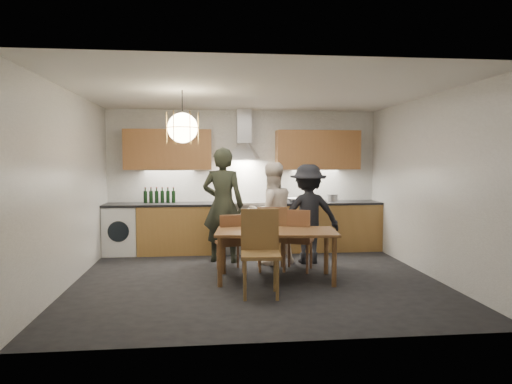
{
  "coord_description": "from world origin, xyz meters",
  "views": [
    {
      "loc": [
        -0.68,
        -6.29,
        1.67
      ],
      "look_at": [
        0.04,
        0.4,
        1.2
      ],
      "focal_mm": 32.0,
      "sensor_mm": 36.0,
      "label": 1
    }
  ],
  "objects": [
    {
      "name": "stock_pot",
      "position": [
        1.63,
        1.94,
        0.97
      ],
      "size": [
        0.23,
        0.23,
        0.13
      ],
      "primitive_type": "cylinder",
      "rotation": [
        0.0,
        0.0,
        0.28
      ],
      "color": "#ADADB1",
      "rests_on": "counter_run"
    },
    {
      "name": "wine_bottles",
      "position": [
        -1.54,
        2.04,
        1.04
      ],
      "size": [
        0.57,
        0.07,
        0.28
      ],
      "color": "black",
      "rests_on": "counter_run"
    },
    {
      "name": "room_shell",
      "position": [
        0.0,
        0.0,
        1.71
      ],
      "size": [
        5.02,
        4.52,
        2.61
      ],
      "color": "white",
      "rests_on": "ground"
    },
    {
      "name": "person_mid",
      "position": [
        0.34,
        0.94,
        0.82
      ],
      "size": [
        0.92,
        0.8,
        1.63
      ],
      "primitive_type": "imported",
      "rotation": [
        0.0,
        0.0,
        3.39
      ],
      "color": "white",
      "rests_on": "ground"
    },
    {
      "name": "wall_fixtures",
      "position": [
        0.0,
        2.07,
        1.87
      ],
      "size": [
        4.3,
        0.54,
        1.1
      ],
      "color": "#BD7F48",
      "rests_on": "ground"
    },
    {
      "name": "person_left",
      "position": [
        -0.43,
        1.15,
        0.94
      ],
      "size": [
        0.78,
        0.61,
        1.88
      ],
      "primitive_type": "imported",
      "rotation": [
        0.0,
        0.0,
        2.88
      ],
      "color": "black",
      "rests_on": "ground"
    },
    {
      "name": "pendant_lamp",
      "position": [
        -1.0,
        -0.1,
        2.1
      ],
      "size": [
        0.43,
        0.43,
        0.7
      ],
      "color": "black",
      "rests_on": "ground"
    },
    {
      "name": "chair_back_left",
      "position": [
        -0.32,
        0.42,
        0.5
      ],
      "size": [
        0.46,
        0.46,
        0.87
      ],
      "rotation": [
        0.0,
        0.0,
        3.33
      ],
      "color": "brown",
      "rests_on": "ground"
    },
    {
      "name": "counter_run",
      "position": [
        0.02,
        1.95,
        0.45
      ],
      "size": [
        5.0,
        0.62,
        0.9
      ],
      "color": "#BB8A48",
      "rests_on": "ground"
    },
    {
      "name": "mixing_bowl",
      "position": [
        0.93,
        1.95,
        0.94
      ],
      "size": [
        0.39,
        0.39,
        0.08
      ],
      "primitive_type": "imported",
      "rotation": [
        0.0,
        0.0,
        0.25
      ],
      "color": "#AFAEB2",
      "rests_on": "counter_run"
    },
    {
      "name": "chair_back_right",
      "position": [
        0.65,
        0.35,
        0.54
      ],
      "size": [
        0.56,
        0.56,
        0.94
      ],
      "rotation": [
        0.0,
        0.0,
        2.75
      ],
      "color": "brown",
      "rests_on": "ground"
    },
    {
      "name": "person_right",
      "position": [
        0.95,
        0.93,
        0.8
      ],
      "size": [
        1.04,
        0.6,
        1.6
      ],
      "primitive_type": "imported",
      "rotation": [
        0.0,
        0.0,
        3.15
      ],
      "color": "black",
      "rests_on": "ground"
    },
    {
      "name": "dining_table",
      "position": [
        0.27,
        -0.09,
        0.62
      ],
      "size": [
        1.73,
        1.0,
        0.7
      ],
      "rotation": [
        0.0,
        0.0,
        -0.1
      ],
      "color": "brown",
      "rests_on": "ground"
    },
    {
      "name": "range_stove",
      "position": [
        0.0,
        1.94,
        0.44
      ],
      "size": [
        0.9,
        0.6,
        0.92
      ],
      "color": "silver",
      "rests_on": "ground"
    },
    {
      "name": "ground",
      "position": [
        0.0,
        0.0,
        0.0
      ],
      "size": [
        5.0,
        5.0,
        0.0
      ],
      "primitive_type": "plane",
      "color": "black",
      "rests_on": "ground"
    },
    {
      "name": "chair_front",
      "position": [
        -0.03,
        -0.71,
        0.61
      ],
      "size": [
        0.51,
        0.51,
        1.06
      ],
      "rotation": [
        0.0,
        0.0,
        -0.07
      ],
      "color": "brown",
      "rests_on": "ground"
    },
    {
      "name": "chair_back_mid",
      "position": [
        0.28,
        0.43,
        0.56
      ],
      "size": [
        0.48,
        0.48,
        0.98
      ],
      "rotation": [
        0.0,
        0.0,
        3.06
      ],
      "color": "brown",
      "rests_on": "ground"
    }
  ]
}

